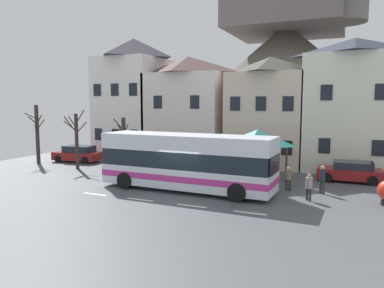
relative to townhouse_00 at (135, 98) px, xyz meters
The scene contains 18 objects.
ground_plane 17.43m from the townhouse_00, 48.22° to the right, with size 40.00×60.00×0.07m.
townhouse_00 is the anchor object (origin of this frame).
townhouse_01 6.24m from the townhouse_00, ahead, with size 6.87×5.06×9.27m.
townhouse_02 13.35m from the townhouse_00, ahead, with size 6.09×6.75×8.98m.
townhouse_03 19.72m from the townhouse_00, ahead, with size 6.92×5.33×9.97m.
hilltop_castle 22.04m from the townhouse_00, 58.31° to the left, with size 35.62×35.62×21.48m.
transit_bus 16.43m from the townhouse_00, 47.07° to the right, with size 10.51×2.96×3.32m.
bus_shelter 16.19m from the townhouse_00, 28.06° to the right, with size 3.60×3.60×3.42m.
parked_car_00 7.98m from the townhouse_00, 111.49° to the right, with size 4.26×2.24×1.42m.
parked_car_01 21.02m from the townhouse_00, 14.62° to the right, with size 4.07×1.99×1.33m.
parked_car_02 9.17m from the townhouse_00, 45.08° to the right, with size 4.36×2.37×1.43m.
pedestrian_00 21.08m from the townhouse_00, 27.08° to the right, with size 0.30×0.30×1.63m.
pedestrian_01 19.52m from the townhouse_00, 29.79° to the right, with size 0.35×0.33×1.44m.
pedestrian_02 21.55m from the townhouse_00, 32.30° to the right, with size 0.35×0.35×1.45m.
public_bench 14.52m from the townhouse_00, 23.10° to the right, with size 1.57×0.48×0.87m.
bare_tree_00 9.20m from the townhouse_00, 89.77° to the right, with size 1.78×1.42×4.63m.
bare_tree_01 9.69m from the townhouse_00, 121.70° to the right, with size 1.27×1.16×4.98m.
bare_tree_02 9.91m from the townhouse_00, 63.10° to the right, with size 1.38×1.02×4.08m.
Camera 1 is at (8.66, -18.79, 5.15)m, focal length 34.30 mm.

